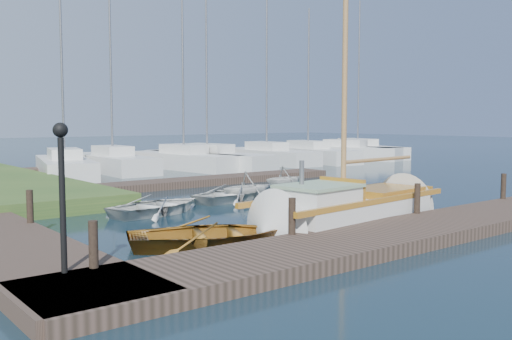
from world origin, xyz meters
TOP-DOWN VIEW (x-y plane):
  - ground at (0.00, 0.00)m, footprint 160.00×160.00m
  - near_dock at (0.00, -6.00)m, footprint 18.00×2.20m
  - far_dock at (2.00, 6.50)m, footprint 14.00×1.60m
  - pontoon at (10.00, 16.00)m, footprint 30.00×1.60m
  - mooring_post_0 at (-7.50, -5.00)m, footprint 0.16×0.16m
  - mooring_post_1 at (-3.00, -5.00)m, footprint 0.16×0.16m
  - mooring_post_2 at (1.50, -5.00)m, footprint 0.16×0.16m
  - mooring_post_3 at (6.00, -5.00)m, footprint 0.16×0.16m
  - mooring_post_4 at (-7.00, 0.00)m, footprint 0.16×0.16m
  - lamp_post at (-8.00, -5.00)m, footprint 0.24×0.24m
  - sailboat at (0.11, -3.92)m, footprint 7.30×2.62m
  - dinghy at (-4.31, -3.79)m, footprint 4.32×3.79m
  - tender_a at (-3.04, 0.89)m, footprint 3.53×2.82m
  - tender_b at (0.96, 1.60)m, footprint 2.18×1.90m
  - tender_c at (0.34, 1.70)m, footprint 3.51×2.80m
  - tender_d at (4.25, 3.40)m, footprint 1.98×1.73m
  - marina_boat_0 at (-1.19, 13.52)m, footprint 3.94×7.78m
  - marina_boat_1 at (1.85, 14.68)m, footprint 2.52×7.62m
  - marina_boat_2 at (5.80, 13.85)m, footprint 3.15×8.25m
  - marina_boat_3 at (7.38, 13.82)m, footprint 3.51×9.61m
  - marina_boat_4 at (12.03, 13.94)m, footprint 2.24×7.92m
  - marina_boat_5 at (15.47, 13.71)m, footprint 3.26×8.88m
  - marina_boat_6 at (19.18, 13.75)m, footprint 4.64×8.40m
  - marina_boat_7 at (21.53, 14.64)m, footprint 3.88×9.33m

SIDE VIEW (x-z plane):
  - ground at x=0.00m, z-range 0.00..0.00m
  - near_dock at x=0.00m, z-range 0.00..0.30m
  - far_dock at x=2.00m, z-range 0.00..0.30m
  - pontoon at x=10.00m, z-range 0.00..0.30m
  - tender_c at x=0.34m, z-range 0.00..0.65m
  - tender_a at x=-3.04m, z-range 0.00..0.65m
  - sailboat at x=0.11m, z-range -4.57..5.26m
  - dinghy at x=-4.31m, z-range 0.00..0.74m
  - tender_d at x=4.25m, z-range 0.00..1.00m
  - tender_b at x=0.96m, z-range 0.00..1.10m
  - marina_boat_5 at x=15.47m, z-range -4.50..5.63m
  - marina_boat_6 at x=19.18m, z-range -4.63..5.76m
  - marina_boat_3 at x=7.38m, z-range -5.10..6.23m
  - marina_boat_2 at x=5.80m, z-range -4.84..5.98m
  - marina_boat_7 at x=21.53m, z-range -5.21..6.35m
  - marina_boat_0 at x=-1.19m, z-range -4.73..5.87m
  - marina_boat_1 at x=1.85m, z-range -4.92..6.07m
  - marina_boat_4 at x=12.03m, z-range -5.29..6.45m
  - mooring_post_0 at x=-7.50m, z-range 0.30..1.10m
  - mooring_post_1 at x=-3.00m, z-range 0.30..1.10m
  - mooring_post_2 at x=1.50m, z-range 0.30..1.10m
  - mooring_post_3 at x=6.00m, z-range 0.30..1.10m
  - mooring_post_4 at x=-7.00m, z-range 0.30..1.10m
  - lamp_post at x=-8.00m, z-range 0.65..3.09m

